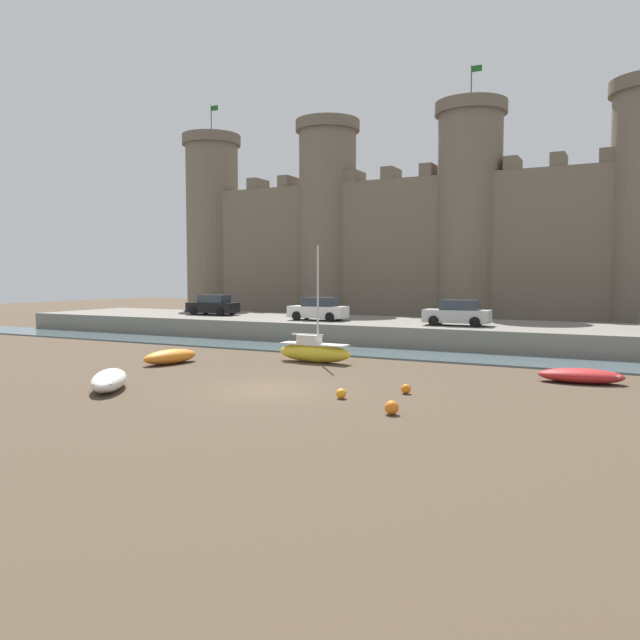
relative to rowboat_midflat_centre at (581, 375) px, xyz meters
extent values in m
plane|color=#4C3D2D|center=(-10.82, -7.31, -0.32)|extent=(160.00, 160.00, 0.00)
cube|color=slate|center=(-10.82, 5.49, -0.27)|extent=(80.00, 4.50, 0.10)
cube|color=slate|center=(-10.82, 12.74, 0.36)|extent=(64.97, 10.00, 1.36)
cube|color=#706354|center=(-10.82, 24.48, 6.11)|extent=(52.97, 2.80, 12.87)
cylinder|color=#706354|center=(-37.30, 24.48, 8.56)|extent=(5.29, 5.29, 17.78)
cylinder|color=#675B4D|center=(-37.30, 24.48, 17.95)|extent=(5.92, 5.92, 1.00)
cylinder|color=#4C4742|center=(-37.30, 24.48, 19.95)|extent=(0.10, 0.10, 3.00)
cube|color=#19591E|center=(-36.85, 24.48, 21.15)|extent=(0.80, 0.04, 0.50)
cylinder|color=#706354|center=(-24.06, 24.48, 8.56)|extent=(5.29, 5.29, 17.78)
cylinder|color=#675B4D|center=(-24.06, 24.48, 17.95)|extent=(5.92, 5.92, 1.00)
cylinder|color=#706354|center=(-10.82, 24.48, 8.56)|extent=(5.29, 5.29, 17.78)
cylinder|color=#675B4D|center=(-10.82, 24.48, 17.95)|extent=(5.92, 5.92, 1.00)
cylinder|color=#4C4742|center=(-10.82, 24.48, 19.95)|extent=(0.10, 0.10, 3.00)
cube|color=#19591E|center=(-10.37, 24.48, 21.15)|extent=(0.80, 0.04, 0.50)
cube|color=#6A5E4F|center=(-31.70, 24.48, 13.09)|extent=(1.10, 2.52, 1.10)
cube|color=#6A5E4F|center=(-28.22, 24.48, 13.09)|extent=(1.10, 2.52, 1.10)
cube|color=#6A5E4F|center=(-21.26, 24.48, 13.09)|extent=(1.10, 2.52, 1.10)
cube|color=#6A5E4F|center=(-17.78, 24.48, 13.09)|extent=(1.10, 2.52, 1.10)
cube|color=#6A5E4F|center=(-14.30, 24.48, 13.09)|extent=(1.10, 2.52, 1.10)
cube|color=#6A5E4F|center=(-7.34, 24.48, 13.09)|extent=(1.10, 2.52, 1.10)
cube|color=#6A5E4F|center=(-3.86, 24.48, 13.09)|extent=(1.10, 2.52, 1.10)
cube|color=#6A5E4F|center=(-0.38, 24.48, 13.09)|extent=(1.10, 2.52, 1.10)
ellipsoid|color=red|center=(0.00, 0.00, -0.02)|extent=(3.54, 1.75, 0.62)
ellipsoid|color=#F23939|center=(0.00, 0.00, 0.04)|extent=(2.89, 1.38, 0.34)
cube|color=beige|center=(-0.26, -0.03, 0.08)|extent=(0.33, 1.17, 0.06)
cube|color=beige|center=(1.31, 0.15, 0.06)|extent=(0.37, 0.77, 0.08)
ellipsoid|color=orange|center=(-19.17, -3.38, 0.04)|extent=(1.80, 3.36, 0.74)
ellipsoid|color=gold|center=(-19.17, -3.38, 0.10)|extent=(1.43, 2.74, 0.41)
cube|color=beige|center=(-19.21, -3.61, 0.14)|extent=(1.06, 0.39, 0.06)
cube|color=beige|center=(-18.93, -2.16, 0.12)|extent=(0.71, 0.40, 0.08)
ellipsoid|color=silver|center=(-16.37, -10.22, 0.07)|extent=(3.15, 3.63, 0.79)
ellipsoid|color=white|center=(-16.37, -10.22, 0.13)|extent=(2.54, 2.95, 0.43)
cube|color=beige|center=(-16.54, -10.00, 0.17)|extent=(0.96, 0.79, 0.06)
cube|color=beige|center=(-15.53, -11.35, 0.15)|extent=(0.71, 0.63, 0.08)
ellipsoid|color=yellow|center=(-12.87, 0.48, 0.17)|extent=(4.20, 1.18, 0.99)
cube|color=silver|center=(-12.87, 0.48, 0.62)|extent=(3.70, 1.01, 0.08)
cube|color=silver|center=(-13.19, 0.49, 0.88)|extent=(1.19, 0.72, 0.44)
cylinder|color=silver|center=(-12.67, 0.48, 3.19)|extent=(0.10, 0.10, 5.05)
cylinder|color=silver|center=(-13.29, 0.50, 1.11)|extent=(1.88, 0.13, 0.08)
sphere|color=orange|center=(-5.72, -5.64, -0.14)|extent=(0.38, 0.38, 0.38)
sphere|color=orange|center=(-4.94, -9.26, -0.09)|extent=(0.46, 0.46, 0.46)
sphere|color=orange|center=(-7.51, -7.62, -0.14)|extent=(0.38, 0.38, 0.38)
cube|color=black|center=(-28.39, 12.51, 1.64)|extent=(4.18, 1.91, 0.80)
cube|color=#2D3842|center=(-28.24, 12.51, 2.34)|extent=(2.33, 1.61, 0.64)
cylinder|color=black|center=(-29.62, 11.59, 1.36)|extent=(0.65, 0.21, 0.64)
cylinder|color=black|center=(-29.71, 13.29, 1.36)|extent=(0.65, 0.21, 0.64)
cylinder|color=black|center=(-27.08, 11.72, 1.36)|extent=(0.65, 0.21, 0.64)
cylinder|color=black|center=(-27.17, 13.42, 1.36)|extent=(0.65, 0.21, 0.64)
cube|color=silver|center=(-18.09, 10.99, 1.64)|extent=(4.18, 1.91, 0.80)
cube|color=#2D3842|center=(-17.94, 11.00, 2.34)|extent=(2.33, 1.61, 0.64)
cylinder|color=black|center=(-19.32, 10.07, 1.36)|extent=(0.65, 0.21, 0.64)
cylinder|color=black|center=(-19.40, 11.77, 1.36)|extent=(0.65, 0.21, 0.64)
cylinder|color=black|center=(-16.78, 10.21, 1.36)|extent=(0.65, 0.21, 0.64)
cylinder|color=black|center=(-16.87, 11.90, 1.36)|extent=(0.65, 0.21, 0.64)
cube|color=#B2B5B7|center=(-8.13, 10.78, 1.64)|extent=(4.18, 1.91, 0.80)
cube|color=#2D3842|center=(-7.98, 10.79, 2.34)|extent=(2.33, 1.61, 0.64)
cylinder|color=black|center=(-9.35, 9.86, 1.36)|extent=(0.65, 0.21, 0.64)
cylinder|color=black|center=(-9.44, 11.56, 1.36)|extent=(0.65, 0.21, 0.64)
cylinder|color=black|center=(-6.81, 10.00, 1.36)|extent=(0.65, 0.21, 0.64)
cylinder|color=black|center=(-6.90, 11.69, 1.36)|extent=(0.65, 0.21, 0.64)
camera|label=1|loc=(2.07, -28.00, 4.15)|focal=35.00mm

